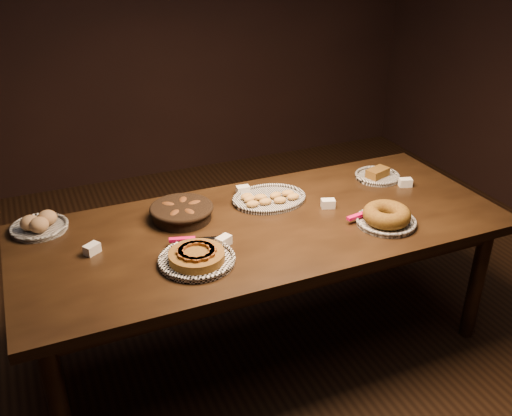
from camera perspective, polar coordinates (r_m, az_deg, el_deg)
name	(u,v)px	position (r m, az deg, el deg)	size (l,w,h in m)	color
ground	(264,343)	(3.23, 0.78, -13.32)	(5.00, 5.00, 0.00)	black
buffet_table	(265,237)	(2.84, 0.87, -2.91)	(2.40, 1.00, 0.75)	black
apple_tart_plate	(197,257)	(2.51, -5.95, -4.94)	(0.36, 0.36, 0.06)	white
madeleine_platter	(269,198)	(3.01, 1.30, 0.96)	(0.40, 0.32, 0.05)	black
bundt_cake_plate	(386,217)	(2.85, 12.89, -0.88)	(0.32, 0.30, 0.09)	black
croissant_basket	(182,211)	(2.85, -7.44, -0.29)	(0.35, 0.35, 0.08)	black
bread_roll_plate	(39,225)	(2.92, -20.87, -1.56)	(0.27, 0.27, 0.09)	white
loaf_plate	(377,175)	(3.35, 12.04, 3.22)	(0.26, 0.26, 0.06)	black
tent_cards	(266,211)	(2.88, 1.02, -0.28)	(1.80, 0.53, 0.04)	white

